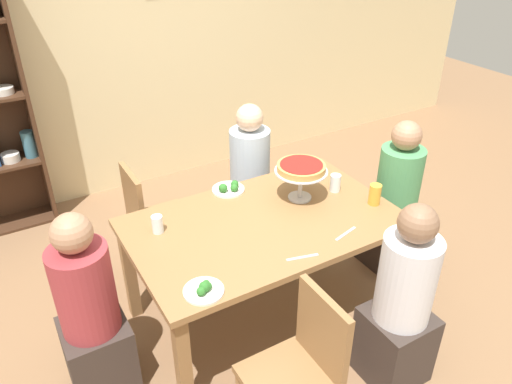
{
  "coord_description": "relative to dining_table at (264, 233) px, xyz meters",
  "views": [
    {
      "loc": [
        -1.28,
        -2.08,
        2.39
      ],
      "look_at": [
        0.0,
        0.1,
        0.89
      ],
      "focal_mm": 34.79,
      "sensor_mm": 36.0,
      "label": 1
    }
  ],
  "objects": [
    {
      "name": "salad_plate_near_diner",
      "position": [
        -0.58,
        -0.38,
        0.11
      ],
      "size": [
        0.2,
        0.2,
        0.07
      ],
      "color": "white",
      "rests_on": "dining_table"
    },
    {
      "name": "water_glass_clear_far",
      "position": [
        0.58,
        0.07,
        0.14
      ],
      "size": [
        0.07,
        0.07,
        0.12
      ],
      "primitive_type": "cylinder",
      "color": "white",
      "rests_on": "dining_table"
    },
    {
      "name": "diner_head_east",
      "position": [
        1.09,
        -0.01,
        -0.16
      ],
      "size": [
        0.34,
        0.34,
        1.15
      ],
      "rotation": [
        0.0,
        0.0,
        3.14
      ],
      "color": "#382D28",
      "rests_on": "ground_plane"
    },
    {
      "name": "cutlery_knife_near",
      "position": [
        0.33,
        -0.35,
        0.09
      ],
      "size": [
        0.18,
        0.06,
        0.0
      ],
      "primitive_type": "cube",
      "rotation": [
        0.0,
        0.0,
        0.26
      ],
      "color": "silver",
      "rests_on": "dining_table"
    },
    {
      "name": "chair_near_left",
      "position": [
        -0.29,
        -0.82,
        -0.17
      ],
      "size": [
        0.4,
        0.4,
        0.87
      ],
      "rotation": [
        0.0,
        0.0,
        1.57
      ],
      "color": "olive",
      "rests_on": "ground_plane"
    },
    {
      "name": "diner_near_right",
      "position": [
        0.39,
        -0.78,
        -0.16
      ],
      "size": [
        0.34,
        0.34,
        1.15
      ],
      "rotation": [
        0.0,
        0.0,
        1.57
      ],
      "color": "#382D28",
      "rests_on": "ground_plane"
    },
    {
      "name": "deep_dish_pizza_stand",
      "position": [
        0.33,
        0.11,
        0.29
      ],
      "size": [
        0.33,
        0.33,
        0.24
      ],
      "color": "silver",
      "rests_on": "dining_table"
    },
    {
      "name": "chair_far_left",
      "position": [
        -0.45,
        0.76,
        -0.17
      ],
      "size": [
        0.4,
        0.4,
        0.87
      ],
      "rotation": [
        0.0,
        0.0,
        -1.57
      ],
      "color": "olive",
      "rests_on": "ground_plane"
    },
    {
      "name": "water_glass_clear_near",
      "position": [
        -0.58,
        0.22,
        0.14
      ],
      "size": [
        0.06,
        0.06,
        0.11
      ],
      "primitive_type": "cylinder",
      "color": "white",
      "rests_on": "dining_table"
    },
    {
      "name": "cutlery_fork_near",
      "position": [
        -0.01,
        -0.4,
        0.09
      ],
      "size": [
        0.18,
        0.06,
        0.0
      ],
      "primitive_type": "cube",
      "rotation": [
        0.0,
        0.0,
        -0.25
      ],
      "color": "silver",
      "rests_on": "dining_table"
    },
    {
      "name": "dining_table",
      "position": [
        0.0,
        0.0,
        0.0
      ],
      "size": [
        1.6,
        0.98,
        0.74
      ],
      "color": "olive",
      "rests_on": "ground_plane"
    },
    {
      "name": "diner_head_west",
      "position": [
        -1.07,
        -0.02,
        -0.16
      ],
      "size": [
        0.34,
        0.34,
        1.15
      ],
      "color": "#382D28",
      "rests_on": "ground_plane"
    },
    {
      "name": "rear_partition",
      "position": [
        0.0,
        2.2,
        0.75
      ],
      "size": [
        8.0,
        0.12,
        2.8
      ],
      "primitive_type": "cube",
      "color": "beige",
      "rests_on": "ground_plane"
    },
    {
      "name": "beer_glass_amber_tall",
      "position": [
        0.69,
        -0.18,
        0.15
      ],
      "size": [
        0.08,
        0.08,
        0.13
      ],
      "primitive_type": "cylinder",
      "color": "gold",
      "rests_on": "dining_table"
    },
    {
      "name": "ground_plane",
      "position": [
        0.0,
        0.0,
        -0.65
      ],
      "size": [
        12.0,
        12.0,
        0.0
      ],
      "primitive_type": "plane",
      "color": "#846042"
    },
    {
      "name": "diner_far_right",
      "position": [
        0.35,
        0.78,
        -0.16
      ],
      "size": [
        0.34,
        0.34,
        1.15
      ],
      "rotation": [
        0.0,
        0.0,
        -1.57
      ],
      "color": "#382D28",
      "rests_on": "ground_plane"
    },
    {
      "name": "salad_plate_far_diner",
      "position": [
        -0.02,
        0.42,
        0.11
      ],
      "size": [
        0.21,
        0.21,
        0.07
      ],
      "color": "white",
      "rests_on": "dining_table"
    }
  ]
}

